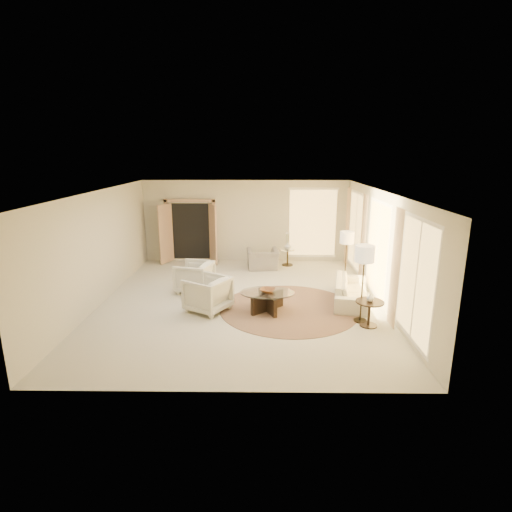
{
  "coord_description": "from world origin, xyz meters",
  "views": [
    {
      "loc": [
        0.53,
        -9.61,
        3.71
      ],
      "look_at": [
        0.4,
        0.4,
        1.1
      ],
      "focal_mm": 28.0,
      "sensor_mm": 36.0,
      "label": 1
    }
  ],
  "objects_px": {
    "floor_lamp_near": "(347,240)",
    "armchair_left": "(194,275)",
    "floor_lamp_far": "(364,257)",
    "sofa": "(351,290)",
    "accent_chair": "(263,256)",
    "armchair_right": "(208,292)",
    "coffee_table": "(267,299)",
    "side_vase": "(288,246)",
    "bowl": "(267,290)",
    "side_table": "(288,256)",
    "end_table": "(369,309)",
    "end_vase": "(370,298)"
  },
  "relations": [
    {
      "from": "armchair_right",
      "to": "coffee_table",
      "type": "height_order",
      "value": "armchair_right"
    },
    {
      "from": "accent_chair",
      "to": "side_vase",
      "type": "distance_m",
      "value": 0.97
    },
    {
      "from": "floor_lamp_far",
      "to": "end_vase",
      "type": "relative_size",
      "value": 10.21
    },
    {
      "from": "sofa",
      "to": "floor_lamp_far",
      "type": "distance_m",
      "value": 1.73
    },
    {
      "from": "armchair_left",
      "to": "floor_lamp_far",
      "type": "xyz_separation_m",
      "value": [
        4.07,
        -1.95,
        1.04
      ]
    },
    {
      "from": "accent_chair",
      "to": "bowl",
      "type": "bearing_deg",
      "value": 86.2
    },
    {
      "from": "accent_chair",
      "to": "end_table",
      "type": "xyz_separation_m",
      "value": [
        2.32,
        -4.44,
        -0.04
      ]
    },
    {
      "from": "coffee_table",
      "to": "side_table",
      "type": "relative_size",
      "value": 2.81
    },
    {
      "from": "armchair_right",
      "to": "coffee_table",
      "type": "relative_size",
      "value": 0.59
    },
    {
      "from": "armchair_left",
      "to": "bowl",
      "type": "bearing_deg",
      "value": 69.31
    },
    {
      "from": "coffee_table",
      "to": "armchair_right",
      "type": "bearing_deg",
      "value": 179.23
    },
    {
      "from": "floor_lamp_far",
      "to": "sofa",
      "type": "bearing_deg",
      "value": 87.51
    },
    {
      "from": "armchair_left",
      "to": "side_vase",
      "type": "height_order",
      "value": "armchair_left"
    },
    {
      "from": "side_table",
      "to": "side_vase",
      "type": "bearing_deg",
      "value": 63.43
    },
    {
      "from": "floor_lamp_far",
      "to": "side_vase",
      "type": "xyz_separation_m",
      "value": [
        -1.35,
        4.61,
        -0.82
      ]
    },
    {
      "from": "sofa",
      "to": "floor_lamp_near",
      "type": "bearing_deg",
      "value": 8.2
    },
    {
      "from": "sofa",
      "to": "bowl",
      "type": "relative_size",
      "value": 5.75
    },
    {
      "from": "armchair_left",
      "to": "accent_chair",
      "type": "relative_size",
      "value": 0.91
    },
    {
      "from": "accent_chair",
      "to": "end_table",
      "type": "relative_size",
      "value": 1.63
    },
    {
      "from": "armchair_left",
      "to": "side_table",
      "type": "height_order",
      "value": "armchair_left"
    },
    {
      "from": "end_table",
      "to": "floor_lamp_far",
      "type": "xyz_separation_m",
      "value": [
        -0.12,
        0.25,
        1.1
      ]
    },
    {
      "from": "sofa",
      "to": "armchair_left",
      "type": "xyz_separation_m",
      "value": [
        -4.12,
        0.71,
        0.16
      ]
    },
    {
      "from": "coffee_table",
      "to": "end_table",
      "type": "distance_m",
      "value": 2.36
    },
    {
      "from": "accent_chair",
      "to": "bowl",
      "type": "xyz_separation_m",
      "value": [
        0.11,
        -3.62,
        0.09
      ]
    },
    {
      "from": "end_table",
      "to": "floor_lamp_far",
      "type": "height_order",
      "value": "floor_lamp_far"
    },
    {
      "from": "sofa",
      "to": "coffee_table",
      "type": "height_order",
      "value": "sofa"
    },
    {
      "from": "floor_lamp_near",
      "to": "armchair_left",
      "type": "bearing_deg",
      "value": -174.18
    },
    {
      "from": "armchair_left",
      "to": "side_table",
      "type": "distance_m",
      "value": 3.8
    },
    {
      "from": "accent_chair",
      "to": "armchair_right",
      "type": "bearing_deg",
      "value": 64.31
    },
    {
      "from": "armchair_left",
      "to": "side_vase",
      "type": "distance_m",
      "value": 3.8
    },
    {
      "from": "side_table",
      "to": "bowl",
      "type": "bearing_deg",
      "value": -100.39
    },
    {
      "from": "armchair_right",
      "to": "side_table",
      "type": "relative_size",
      "value": 1.65
    },
    {
      "from": "side_vase",
      "to": "bowl",
      "type": "bearing_deg",
      "value": -100.39
    },
    {
      "from": "armchair_left",
      "to": "accent_chair",
      "type": "distance_m",
      "value": 2.92
    },
    {
      "from": "end_table",
      "to": "end_vase",
      "type": "xyz_separation_m",
      "value": [
        0.0,
        0.0,
        0.26
      ]
    },
    {
      "from": "sofa",
      "to": "armchair_right",
      "type": "xyz_separation_m",
      "value": [
        -3.58,
        -0.65,
        0.17
      ]
    },
    {
      "from": "armchair_left",
      "to": "armchair_right",
      "type": "xyz_separation_m",
      "value": [
        0.54,
        -1.36,
        0.01
      ]
    },
    {
      "from": "floor_lamp_far",
      "to": "bowl",
      "type": "height_order",
      "value": "floor_lamp_far"
    },
    {
      "from": "floor_lamp_near",
      "to": "bowl",
      "type": "height_order",
      "value": "floor_lamp_near"
    },
    {
      "from": "bowl",
      "to": "side_vase",
      "type": "relative_size",
      "value": 1.45
    },
    {
      "from": "end_vase",
      "to": "side_table",
      "type": "bearing_deg",
      "value": 106.89
    },
    {
      "from": "sofa",
      "to": "bowl",
      "type": "bearing_deg",
      "value": 118.89
    },
    {
      "from": "sofa",
      "to": "side_table",
      "type": "height_order",
      "value": "sofa"
    },
    {
      "from": "end_table",
      "to": "end_vase",
      "type": "height_order",
      "value": "end_vase"
    },
    {
      "from": "sofa",
      "to": "armchair_left",
      "type": "distance_m",
      "value": 4.18
    },
    {
      "from": "bowl",
      "to": "side_table",
      "type": "bearing_deg",
      "value": 79.61
    },
    {
      "from": "bowl",
      "to": "end_vase",
      "type": "bearing_deg",
      "value": -20.39
    },
    {
      "from": "sofa",
      "to": "armchair_right",
      "type": "height_order",
      "value": "armchair_right"
    },
    {
      "from": "sofa",
      "to": "end_table",
      "type": "xyz_separation_m",
      "value": [
        0.07,
        -1.49,
        0.1
      ]
    },
    {
      "from": "accent_chair",
      "to": "side_vase",
      "type": "relative_size",
      "value": 4.11
    }
  ]
}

